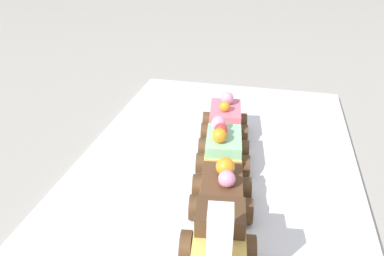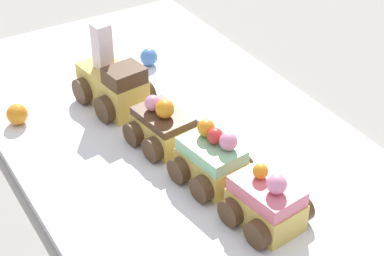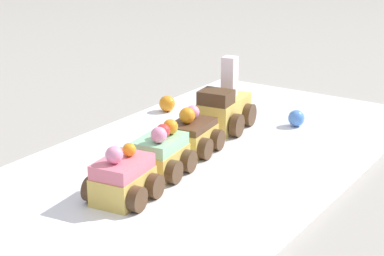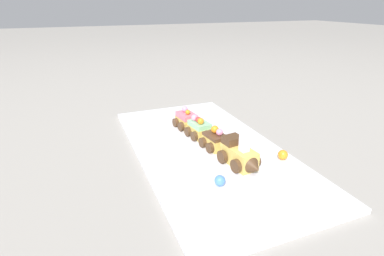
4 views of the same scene
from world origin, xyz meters
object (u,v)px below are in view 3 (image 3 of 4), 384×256
Objects in this scene: gumball_blue at (296,118)px; cake_car_mint at (161,155)px; gumball_orange at (167,104)px; cake_car_chocolate at (191,135)px; cake_car_strawberry at (123,180)px; cake_train_locomotive at (226,109)px.

cake_car_mint is at bearing 166.79° from gumball_blue.
cake_car_chocolate is at bearing -133.79° from gumball_orange.
cake_car_strawberry is 2.99× the size of gumball_orange.
gumball_blue is at bearing -62.70° from cake_train_locomotive.
cake_train_locomotive reaches higher than cake_car_mint.
cake_car_strawberry is 0.33m from gumball_orange.
gumball_orange is (0.01, 0.12, -0.01)m from cake_train_locomotive.
cake_car_strawberry reaches higher than cake_car_chocolate.
cake_car_chocolate is 2.99× the size of gumball_orange.
cake_car_strawberry is at bearing 171.56° from gumball_blue.
gumball_blue is at bearing -77.06° from gumball_orange.
gumball_blue is at bearing -20.49° from cake_car_mint.
cake_train_locomotive is 0.12m from gumball_orange.
gumball_orange is (-0.05, 0.20, 0.00)m from gumball_blue.
gumball_orange is at bearing 20.20° from cake_car_strawberry.
cake_car_chocolate is at bearing 179.82° from cake_train_locomotive.
gumball_blue is (0.34, -0.05, -0.01)m from cake_car_strawberry.
cake_car_mint is 0.27m from gumball_blue.
cake_car_strawberry is at bearing 179.53° from cake_car_mint.
cake_train_locomotive is 1.65× the size of cake_car_strawberry.
gumball_orange is at bearing 26.86° from cake_car_mint.
cake_train_locomotive is 4.94× the size of gumball_orange.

